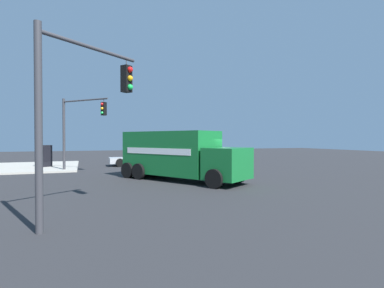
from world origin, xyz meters
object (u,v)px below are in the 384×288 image
at_px(traffic_light_primary, 78,122).
at_px(traffic_light_secondary, 76,100).
at_px(delivery_truck, 178,155).
at_px(pickup_silver, 137,158).
at_px(vending_machine_red, 45,156).

relative_size(traffic_light_primary, traffic_light_secondary, 0.98).
relative_size(delivery_truck, pickup_silver, 1.58).
height_order(traffic_light_primary, traffic_light_secondary, traffic_light_primary).
relative_size(delivery_truck, traffic_light_primary, 1.50).
bearing_deg(pickup_silver, delivery_truck, -176.65).
height_order(delivery_truck, traffic_light_primary, traffic_light_primary).
distance_m(traffic_light_primary, pickup_silver, 7.29).
xyz_separation_m(delivery_truck, vending_machine_red, (10.93, 8.51, -0.48)).
xyz_separation_m(traffic_light_primary, vending_machine_red, (4.15, 2.69, -2.74)).
xyz_separation_m(pickup_silver, vending_machine_red, (0.06, 7.88, 0.34)).
xyz_separation_m(delivery_truck, pickup_silver, (10.87, 0.64, -0.82)).
bearing_deg(traffic_light_secondary, traffic_light_primary, 0.68).
xyz_separation_m(traffic_light_secondary, vending_machine_red, (18.72, 2.86, -2.63)).
xyz_separation_m(traffic_light_primary, pickup_silver, (4.09, -5.19, -3.08)).
distance_m(traffic_light_primary, traffic_light_secondary, 14.58).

